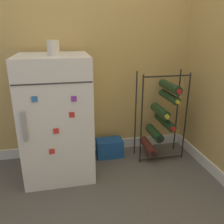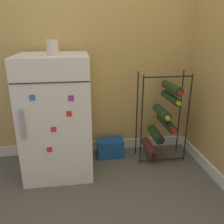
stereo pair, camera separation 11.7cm
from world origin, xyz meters
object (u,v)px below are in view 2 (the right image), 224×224
at_px(fridge_top_cup, 52,48).
at_px(soda_box, 110,148).
at_px(mini_fridge, 57,116).
at_px(wine_rack, 162,118).

bearing_deg(fridge_top_cup, soda_box, 26.62).
bearing_deg(soda_box, mini_fridge, -161.09).
bearing_deg(fridge_top_cup, mini_fridge, 103.36).
bearing_deg(soda_box, fridge_top_cup, -153.38).
distance_m(wine_rack, fridge_top_cup, 1.06).
relative_size(wine_rack, soda_box, 3.32).
height_order(mini_fridge, soda_box, mini_fridge).
xyz_separation_m(mini_fridge, soda_box, (0.44, 0.15, -0.39)).
bearing_deg(wine_rack, fridge_top_cup, -171.96).
relative_size(mini_fridge, wine_rack, 1.21).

